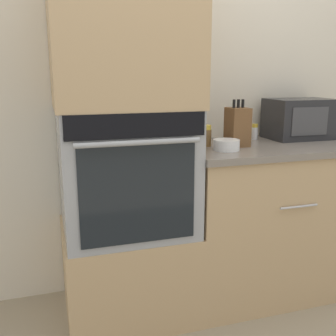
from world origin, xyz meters
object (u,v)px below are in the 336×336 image
object	(u,v)px
wall_oven	(125,170)
bowl	(226,145)
microwave	(299,119)
condiment_jar_mid	(255,132)
condiment_jar_near	(238,132)
condiment_jar_far	(206,136)
knife_block	(237,127)

from	to	relation	value
wall_oven	bowl	size ratio (longest dim) A/B	4.71
microwave	condiment_jar_mid	xyz separation A→B (m)	(-0.28, 0.05, -0.08)
condiment_jar_near	condiment_jar_far	xyz separation A→B (m)	(-0.28, -0.16, 0.02)
microwave	condiment_jar_mid	distance (m)	0.29
condiment_jar_near	condiment_jar_mid	distance (m)	0.10
bowl	condiment_jar_mid	xyz separation A→B (m)	(0.32, 0.27, 0.02)
condiment_jar_far	microwave	bearing A→B (deg)	7.17
knife_block	bowl	xyz separation A→B (m)	(-0.11, -0.10, -0.08)
microwave	knife_block	distance (m)	0.50
wall_oven	condiment_jar_mid	distance (m)	0.87
wall_oven	condiment_jar_near	xyz separation A→B (m)	(0.74, 0.20, 0.13)
knife_block	condiment_jar_mid	xyz separation A→B (m)	(0.21, 0.17, -0.06)
condiment_jar_far	condiment_jar_near	bearing A→B (deg)	29.79
wall_oven	condiment_jar_mid	xyz separation A→B (m)	(0.84, 0.17, 0.14)
microwave	bowl	bearing A→B (deg)	-159.42
condiment_jar_far	wall_oven	bearing A→B (deg)	-175.12
bowl	wall_oven	bearing A→B (deg)	168.86
microwave	condiment_jar_far	world-z (taller)	microwave
wall_oven	condiment_jar_far	xyz separation A→B (m)	(0.47, 0.04, 0.15)
wall_oven	condiment_jar_near	distance (m)	0.78
bowl	condiment_jar_near	bearing A→B (deg)	53.59
condiment_jar_mid	condiment_jar_near	bearing A→B (deg)	162.50
wall_oven	condiment_jar_far	distance (m)	0.49
condiment_jar_near	condiment_jar_far	distance (m)	0.32
condiment_jar_mid	wall_oven	bearing A→B (deg)	-168.72
wall_oven	bowl	world-z (taller)	wall_oven
wall_oven	condiment_jar_far	size ratio (longest dim) A/B	5.53
bowl	condiment_jar_far	bearing A→B (deg)	110.80
wall_oven	condiment_jar_near	world-z (taller)	wall_oven
microwave	condiment_jar_near	xyz separation A→B (m)	(-0.38, 0.08, -0.08)
microwave	condiment_jar_far	size ratio (longest dim) A/B	3.32
condiment_jar_mid	condiment_jar_far	distance (m)	0.39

